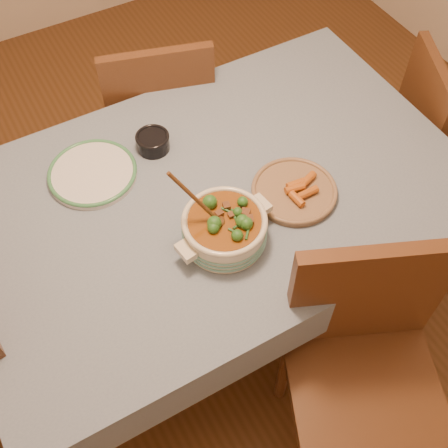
{
  "coord_description": "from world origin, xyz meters",
  "views": [
    {
      "loc": [
        -0.54,
        -1.04,
        2.19
      ],
      "look_at": [
        -0.07,
        -0.19,
        0.84
      ],
      "focal_mm": 45.0,
      "sensor_mm": 36.0,
      "label": 1
    }
  ],
  "objects_px": {
    "stew_casserole": "(224,227)",
    "chair_right": "(436,136)",
    "dining_table": "(214,206)",
    "fried_plate": "(294,190)",
    "white_plate": "(93,173)",
    "chair_far": "(160,113)",
    "chair_near": "(363,359)",
    "condiment_bowl": "(153,141)"
  },
  "relations": [
    {
      "from": "dining_table",
      "to": "chair_right",
      "type": "distance_m",
      "value": 1.07
    },
    {
      "from": "dining_table",
      "to": "condiment_bowl",
      "type": "xyz_separation_m",
      "value": [
        -0.09,
        0.27,
        0.13
      ]
    },
    {
      "from": "stew_casserole",
      "to": "chair_right",
      "type": "distance_m",
      "value": 1.18
    },
    {
      "from": "chair_far",
      "to": "chair_right",
      "type": "relative_size",
      "value": 1.06
    },
    {
      "from": "white_plate",
      "to": "fried_plate",
      "type": "bearing_deg",
      "value": -35.83
    },
    {
      "from": "fried_plate",
      "to": "chair_right",
      "type": "xyz_separation_m",
      "value": [
        0.83,
        0.13,
        -0.28
      ]
    },
    {
      "from": "fried_plate",
      "to": "stew_casserole",
      "type": "bearing_deg",
      "value": -170.88
    },
    {
      "from": "white_plate",
      "to": "dining_table",
      "type": "bearing_deg",
      "value": -37.69
    },
    {
      "from": "condiment_bowl",
      "to": "chair_right",
      "type": "height_order",
      "value": "chair_right"
    },
    {
      "from": "dining_table",
      "to": "fried_plate",
      "type": "relative_size",
      "value": 5.64
    },
    {
      "from": "dining_table",
      "to": "white_plate",
      "type": "bearing_deg",
      "value": 142.31
    },
    {
      "from": "stew_casserole",
      "to": "white_plate",
      "type": "bearing_deg",
      "value": 120.43
    },
    {
      "from": "condiment_bowl",
      "to": "chair_right",
      "type": "relative_size",
      "value": 0.16
    },
    {
      "from": "fried_plate",
      "to": "chair_far",
      "type": "distance_m",
      "value": 0.84
    },
    {
      "from": "fried_plate",
      "to": "chair_far",
      "type": "xyz_separation_m",
      "value": [
        -0.13,
        0.79,
        -0.25
      ]
    },
    {
      "from": "chair_far",
      "to": "chair_near",
      "type": "relative_size",
      "value": 0.93
    },
    {
      "from": "white_plate",
      "to": "stew_casserole",
      "type": "bearing_deg",
      "value": -59.57
    },
    {
      "from": "white_plate",
      "to": "chair_near",
      "type": "bearing_deg",
      "value": -62.48
    },
    {
      "from": "fried_plate",
      "to": "chair_near",
      "type": "bearing_deg",
      "value": -97.4
    },
    {
      "from": "dining_table",
      "to": "fried_plate",
      "type": "height_order",
      "value": "fried_plate"
    },
    {
      "from": "dining_table",
      "to": "white_plate",
      "type": "xyz_separation_m",
      "value": [
        -0.32,
        0.25,
        0.11
      ]
    },
    {
      "from": "stew_casserole",
      "to": "chair_right",
      "type": "bearing_deg",
      "value": 8.87
    },
    {
      "from": "chair_far",
      "to": "chair_right",
      "type": "distance_m",
      "value": 1.17
    },
    {
      "from": "stew_casserole",
      "to": "chair_right",
      "type": "xyz_separation_m",
      "value": [
        1.12,
        0.17,
        -0.33
      ]
    },
    {
      "from": "fried_plate",
      "to": "chair_far",
      "type": "height_order",
      "value": "chair_far"
    },
    {
      "from": "fried_plate",
      "to": "chair_right",
      "type": "bearing_deg",
      "value": 8.79
    },
    {
      "from": "dining_table",
      "to": "chair_near",
      "type": "xyz_separation_m",
      "value": [
        0.15,
        -0.67,
        -0.11
      ]
    },
    {
      "from": "white_plate",
      "to": "fried_plate",
      "type": "relative_size",
      "value": 1.09
    },
    {
      "from": "condiment_bowl",
      "to": "chair_far",
      "type": "height_order",
      "value": "chair_far"
    },
    {
      "from": "white_plate",
      "to": "chair_far",
      "type": "distance_m",
      "value": 0.63
    },
    {
      "from": "chair_far",
      "to": "condiment_bowl",
      "type": "bearing_deg",
      "value": 80.99
    },
    {
      "from": "condiment_bowl",
      "to": "chair_right",
      "type": "bearing_deg",
      "value": -13.75
    },
    {
      "from": "condiment_bowl",
      "to": "stew_casserole",
      "type": "bearing_deg",
      "value": -86.6
    },
    {
      "from": "chair_near",
      "to": "dining_table",
      "type": "bearing_deg",
      "value": 126.37
    },
    {
      "from": "chair_far",
      "to": "chair_near",
      "type": "distance_m",
      "value": 1.32
    },
    {
      "from": "condiment_bowl",
      "to": "fried_plate",
      "type": "height_order",
      "value": "condiment_bowl"
    },
    {
      "from": "dining_table",
      "to": "condiment_bowl",
      "type": "relative_size",
      "value": 12.33
    },
    {
      "from": "chair_right",
      "to": "fried_plate",
      "type": "bearing_deg",
      "value": 123.06
    },
    {
      "from": "condiment_bowl",
      "to": "chair_near",
      "type": "distance_m",
      "value": 0.99
    },
    {
      "from": "stew_casserole",
      "to": "white_plate",
      "type": "xyz_separation_m",
      "value": [
        -0.26,
        0.44,
        -0.05
      ]
    },
    {
      "from": "white_plate",
      "to": "chair_right",
      "type": "height_order",
      "value": "chair_right"
    },
    {
      "from": "dining_table",
      "to": "chair_far",
      "type": "bearing_deg",
      "value": 82.14
    }
  ]
}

